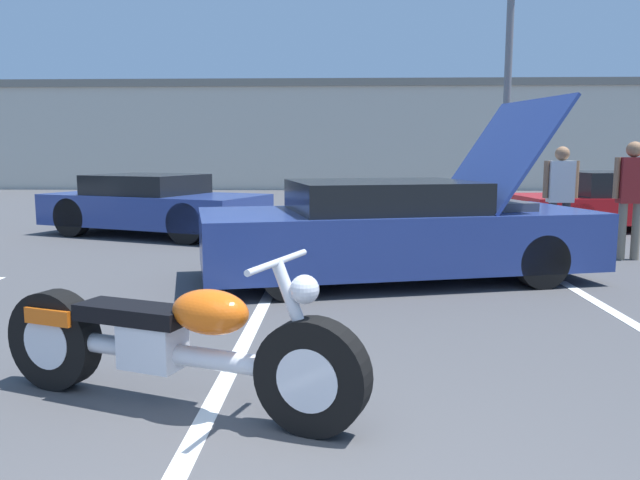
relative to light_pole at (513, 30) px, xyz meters
name	(u,v)px	position (x,y,z in m)	size (l,w,h in m)	color
parking_stripe_middle	(237,356)	(-4.95, -11.51, -4.47)	(0.12, 5.72, 0.01)	white
far_building	(338,133)	(-4.37, 11.20, -2.14)	(32.00, 4.20, 4.40)	beige
light_pole	(513,30)	(0.00, 0.00, 0.00)	(1.21, 0.28, 8.17)	slate
motorcycle	(171,344)	(-5.18, -12.45, -4.08)	(2.36, 1.06, 0.96)	black
show_car_hood_open	(398,230)	(-3.50, -8.55, -3.88)	(4.93, 2.92, 2.17)	navy
parked_car_right_row	(622,202)	(1.40, -3.41, -3.94)	(4.40, 2.29, 1.14)	red
parked_car_mid_row	(153,205)	(-7.64, -4.64, -3.92)	(4.37, 3.09, 1.11)	navy
spectator_by_show_car	(560,191)	(-0.92, -6.58, -3.53)	(0.52, 0.21, 1.60)	#333338
spectator_midground	(632,190)	(-0.10, -7.08, -3.48)	(0.52, 0.22, 1.67)	gray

